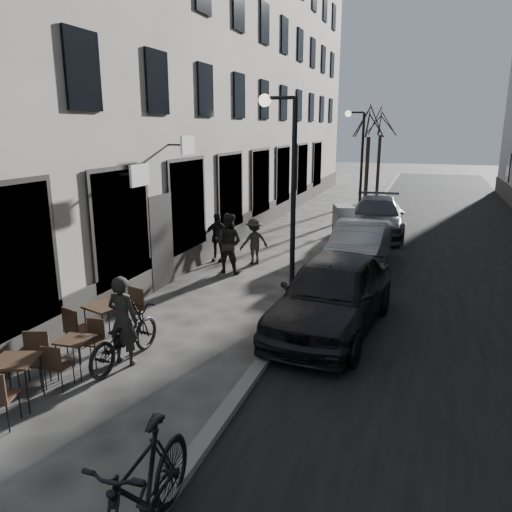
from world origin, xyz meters
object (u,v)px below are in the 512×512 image
Objects in this scene: streetlamp_near at (286,182)px; car_far at (377,217)px; bicycle at (124,337)px; car_near at (333,293)px; tree_near at (370,121)px; pedestrian_near at (228,243)px; streetlamp_far at (358,155)px; pedestrian_far at (217,237)px; tree_far at (381,122)px; bistro_set_c at (106,320)px; moped at (141,495)px; bistro_set_a at (17,377)px; bistro_set_b at (76,352)px; pedestrian_mid at (254,241)px; utility_cabinet at (343,228)px; car_mid at (359,246)px.

streetlamp_near reaches higher than car_far.
car_near is (3.42, 2.90, 0.31)m from bicycle.
tree_near is 3.07× the size of pedestrian_near.
car_far is (1.10, -5.12, -3.89)m from tree_near.
streetlamp_far reaches higher than pedestrian_far.
tree_far reaches higher than streetlamp_far.
car_near is (4.29, 2.25, 0.33)m from bistro_set_c.
streetlamp_far is at bearing 90.00° from streetlamp_near.
pedestrian_far is at bearing -107.44° from tree_near.
bistro_set_c is at bearing -112.84° from car_far.
bistro_set_a is at bearing 148.67° from moped.
bistro_set_b is (-2.71, -16.28, -2.74)m from streetlamp_far.
pedestrian_near is 1.28m from pedestrian_mid.
tree_near is at bearing 62.70° from bistro_set_a.
car_near is (4.00, 3.57, 0.42)m from bistro_set_b.
bicycle is at bearing -81.47° from pedestrian_far.
bistro_set_b is at bearing -86.28° from pedestrian_far.
streetlamp_near is 5.76m from bistro_set_b.
car_near is 6.65m from moped.
streetlamp_near is at bearing -49.68° from pedestrian_far.
tree_far reaches higher than bicycle.
streetlamp_far is (0.00, 12.00, 0.00)m from streetlamp_near.
streetlamp_near is 7.14m from utility_cabinet.
tree_far is 17.64m from pedestrian_mid.
pedestrian_far is at bearing -76.53° from bicycle.
pedestrian_far is at bearing 74.17° from bistro_set_a.
car_mid is at bearing -81.13° from streetlamp_far.
bistro_set_c is 6.84m from pedestrian_far.
bistro_set_b is 0.28× the size of car_near.
car_far is (-0.00, 5.39, 0.04)m from car_mid.
utility_cabinet is 1.09× the size of pedestrian_mid.
bistro_set_a is at bearing 43.53° from pedestrian_mid.
streetlamp_near is 5.10m from pedestrian_mid.
bistro_set_a is 0.95× the size of bistro_set_c.
bistro_set_c is at bearing -101.35° from streetlamp_far.
car_mid is (-0.11, 5.20, -0.10)m from car_near.
streetlamp_near is 2.74× the size of pedestrian_near.
bicycle is 1.24× the size of pedestrian_far.
pedestrian_near is at bearing -82.33° from bicycle.
utility_cabinet is (2.99, 11.01, 0.41)m from bistro_set_b.
streetlamp_far reaches higher than car_mid.
car_mid is at bearing -84.03° from tree_near.
bicycle is at bearing -110.20° from car_mid.
car_far is at bearing 83.23° from streetlamp_near.
bistro_set_c reaches higher than bistro_set_b.
tree_near reaches higher than bistro_set_c.
car_near is at bearing -84.22° from streetlamp_far.
car_near is at bearing 80.43° from moped.
tree_far reaches higher than moped.
streetlamp_far is 1.14× the size of car_mid.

